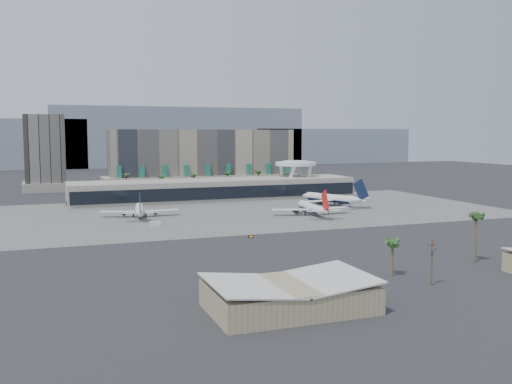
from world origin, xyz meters
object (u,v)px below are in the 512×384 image
object	(u,v)px
airliner_right	(332,198)
utility_pole	(432,259)
taxiway_sign	(251,236)
airliner_centre	(312,208)
service_vehicle_b	(299,213)
airliner_left	(140,210)
service_vehicle_a	(155,224)

from	to	relation	value
airliner_right	utility_pole	bearing A→B (deg)	-132.36
airliner_right	taxiway_sign	world-z (taller)	airliner_right
airliner_centre	service_vehicle_b	distance (m)	6.74
airliner_centre	service_vehicle_b	world-z (taller)	airliner_centre
utility_pole	taxiway_sign	bearing A→B (deg)	104.73
utility_pole	taxiway_sign	distance (m)	83.12
utility_pole	airliner_left	bearing A→B (deg)	109.21
airliner_centre	service_vehicle_b	bearing A→B (deg)	158.68
airliner_left	service_vehicle_a	bearing A→B (deg)	-78.31
utility_pole	service_vehicle_b	world-z (taller)	utility_pole
airliner_right	taxiway_sign	size ratio (longest dim) A/B	18.18
service_vehicle_a	service_vehicle_b	distance (m)	72.51
airliner_right	service_vehicle_a	bearing A→B (deg)	176.16
utility_pole	service_vehicle_a	size ratio (longest dim) A/B	2.60
service_vehicle_a	taxiway_sign	xyz separation A→B (m)	(29.11, -39.12, -0.60)
service_vehicle_a	airliner_right	bearing A→B (deg)	22.77
utility_pole	airliner_centre	size ratio (longest dim) A/B	0.30
service_vehicle_a	utility_pole	bearing A→B (deg)	-63.93
service_vehicle_a	taxiway_sign	bearing A→B (deg)	-50.09
airliner_left	taxiway_sign	xyz separation A→B (m)	(31.00, -69.33, -2.80)
service_vehicle_b	airliner_right	bearing A→B (deg)	52.77
airliner_left	service_vehicle_a	xyz separation A→B (m)	(1.89, -30.21, -2.20)
airliner_centre	taxiway_sign	size ratio (longest dim) A/B	17.19
utility_pole	service_vehicle_b	xyz separation A→B (m)	(21.62, 129.36, -6.30)
airliner_centre	service_vehicle_a	size ratio (longest dim) A/B	8.80
airliner_right	service_vehicle_a	xyz separation A→B (m)	(-103.92, -36.84, -2.86)
airliner_left	taxiway_sign	distance (m)	75.99
utility_pole	airliner_centre	xyz separation A→B (m)	(27.13, 126.58, -3.60)
airliner_left	taxiway_sign	world-z (taller)	airliner_left
utility_pole	airliner_left	size ratio (longest dim) A/B	0.32
airliner_centre	taxiway_sign	world-z (taller)	airliner_centre
taxiway_sign	airliner_left	bearing A→B (deg)	104.19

